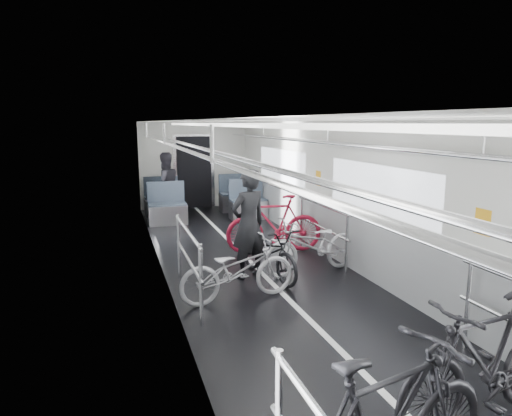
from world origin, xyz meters
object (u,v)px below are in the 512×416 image
Objects in this scene: bike_left_far at (238,270)px; bike_right_far at (274,224)px; bike_aisle at (268,252)px; bike_right_near at (486,361)px; person_seated at (165,185)px; person_standing at (248,224)px; bike_right_mid at (313,245)px.

bike_left_far is 0.91× the size of bike_right_far.
bike_aisle is (-0.56, -1.29, -0.13)m from bike_right_far.
bike_right_far is (0.08, 5.11, 0.00)m from bike_right_near.
bike_right_far reaches higher than bike_aisle.
bike_left_far is 2.40m from bike_right_far.
person_seated is (-1.54, 3.81, 0.29)m from bike_right_far.
bike_right_near is at bearing -165.84° from bike_left_far.
bike_right_near is 1.15× the size of bike_aisle.
person_standing reaches higher than bike_right_near.
bike_right_far is at bearing 179.09° from bike_right_mid.
person_seated reaches higher than bike_aisle.
bike_left_far is at bearing -146.21° from bike_aisle.
person_standing reaches higher than person_seated.
person_seated is at bearing -3.91° from bike_left_far.
bike_right_mid is at bearing 90.30° from person_seated.
person_seated reaches higher than bike_left_far.
bike_right_far is (1.25, 2.04, 0.11)m from bike_left_far.
person_standing is (-1.04, 0.11, 0.39)m from bike_right_mid.
bike_right_near is at bearing -13.24° from bike_right_mid.
bike_left_far is at bearing -71.93° from bike_right_mid.
bike_right_mid is at bearing 169.24° from bike_right_near.
bike_right_far is 1.15× the size of bike_aisle.
bike_right_near is 4.01m from person_standing.
bike_right_mid is 1.31m from bike_right_far.
bike_right_mid reaches higher than bike_aisle.
person_standing is (-0.77, 3.93, 0.31)m from bike_right_near.
bike_right_near is 1.06× the size of person_standing.
person_standing reaches higher than bike_aisle.
bike_left_far is 5.87m from person_seated.
bike_right_mid is 1.11m from person_standing.
bike_right_mid is 0.75m from bike_aisle.
bike_aisle is at bearing -179.61° from bike_right_near.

